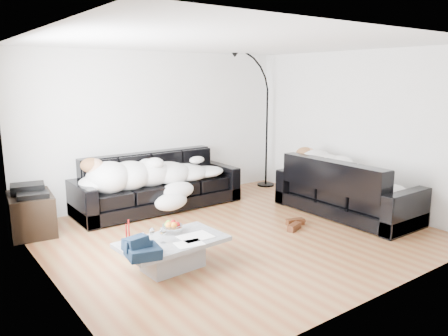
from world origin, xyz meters
TOP-DOWN VIEW (x-y plane):
  - ground at (0.00, 0.00)m, footprint 5.00×5.00m
  - wall_back at (0.00, 2.25)m, footprint 5.00×0.02m
  - wall_left at (-2.50, 0.00)m, footprint 0.02×4.50m
  - wall_right at (2.50, 0.00)m, footprint 0.02×4.50m
  - ceiling at (0.00, 0.00)m, footprint 5.00×5.00m
  - sofa_back at (-0.29, 1.77)m, footprint 2.77×0.96m
  - sofa_right at (1.96, -0.32)m, footprint 0.97×2.27m
  - sleeper_back at (-0.29, 1.72)m, footprint 2.34×0.81m
  - sleeper_right at (1.96, -0.32)m, footprint 0.82×1.94m
  - teal_cushion at (1.90, 0.38)m, footprint 0.42×0.38m
  - coffee_table at (-1.28, -0.46)m, footprint 1.24×0.77m
  - fruit_bowl at (-1.16, -0.24)m, footprint 0.27×0.27m
  - wine_glass_a at (-1.49, -0.36)m, footprint 0.07×0.07m
  - wine_glass_b at (-1.63, -0.43)m, footprint 0.07×0.07m
  - wine_glass_c at (-1.42, -0.48)m, footprint 0.08×0.08m
  - candle_left at (-1.75, -0.26)m, footprint 0.04×0.04m
  - candle_right at (-1.68, -0.17)m, footprint 0.05×0.05m
  - newspaper_a at (-1.02, -0.54)m, footprint 0.38×0.29m
  - newspaper_b at (-1.20, -0.68)m, footprint 0.34×0.26m
  - navy_jacket at (-1.80, -0.67)m, footprint 0.36×0.30m
  - shoes at (0.85, -0.29)m, footprint 0.50×0.39m
  - av_cabinet at (-2.30, 1.74)m, footprint 0.66×0.89m
  - stereo at (-2.30, 1.74)m, footprint 0.50×0.42m
  - floor_lamp at (2.21, 1.88)m, footprint 0.91×0.51m

SIDE VIEW (x-z plane):
  - ground at x=0.00m, z-range 0.00..0.00m
  - shoes at x=0.85m, z-range 0.00..0.11m
  - coffee_table at x=-1.28m, z-range 0.00..0.35m
  - av_cabinet at x=-2.30m, z-range 0.00..0.57m
  - newspaper_a at x=-1.02m, z-range 0.35..0.36m
  - newspaper_b at x=-1.20m, z-range 0.35..0.36m
  - fruit_bowl at x=-1.16m, z-range 0.35..0.50m
  - wine_glass_b at x=-1.63m, z-range 0.35..0.50m
  - wine_glass_a at x=-1.49m, z-range 0.35..0.50m
  - wine_glass_c at x=-1.42m, z-range 0.35..0.53m
  - sofa_back at x=-0.29m, z-range 0.00..0.90m
  - sofa_right at x=1.96m, z-range 0.00..0.92m
  - candle_left at x=-1.75m, z-range 0.35..0.57m
  - candle_right at x=-1.68m, z-range 0.35..0.58m
  - navy_jacket at x=-1.80m, z-range 0.43..0.61m
  - stereo at x=-2.30m, z-range 0.57..0.70m
  - sleeper_back at x=-0.29m, z-range 0.42..0.89m
  - sleeper_right at x=1.96m, z-range 0.42..0.89m
  - teal_cushion at x=1.90m, z-range 0.62..0.82m
  - floor_lamp at x=2.21m, z-range 0.00..2.36m
  - wall_back at x=0.00m, z-range 0.00..2.60m
  - wall_left at x=-2.50m, z-range 0.00..2.60m
  - wall_right at x=2.50m, z-range 0.00..2.60m
  - ceiling at x=0.00m, z-range 2.60..2.60m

